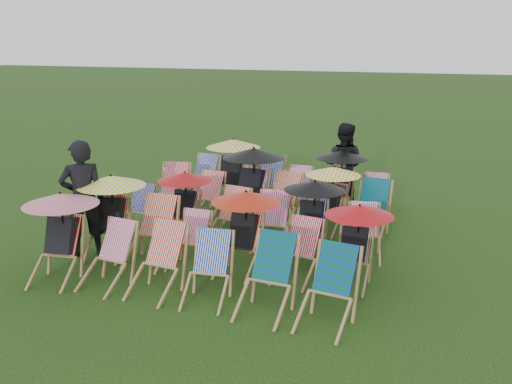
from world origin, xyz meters
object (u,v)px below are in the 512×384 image
(deckchair_0, at_px, (58,235))
(deckchair_29, at_px, (373,197))
(deckchair_5, at_px, (328,289))
(person_rear, at_px, (343,165))
(person_left, at_px, (83,199))

(deckchair_0, bearing_deg, deckchair_29, 41.57)
(deckchair_5, xyz_separation_m, deckchair_29, (-0.06, 4.64, -0.06))
(deckchair_0, xyz_separation_m, deckchair_29, (3.98, 4.55, -0.27))
(deckchair_29, xyz_separation_m, person_rear, (-0.72, 0.55, 0.47))
(deckchair_0, height_order, person_left, person_left)
(deckchair_5, relative_size, person_rear, 0.54)
(deckchair_5, height_order, person_left, person_left)
(person_rear, bearing_deg, deckchair_29, 149.84)
(deckchair_29, bearing_deg, person_rear, 142.99)
(person_left, distance_m, person_rear, 5.41)
(deckchair_5, xyz_separation_m, person_left, (-4.26, 1.06, 0.49))
(person_left, bearing_deg, deckchair_0, 64.57)
(person_rear, bearing_deg, person_left, 56.88)
(deckchair_0, xyz_separation_m, person_rear, (3.26, 5.10, 0.20))
(deckchair_29, relative_size, person_left, 0.43)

